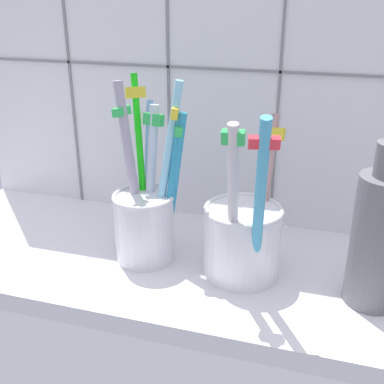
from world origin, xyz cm
name	(u,v)px	position (x,y,z in cm)	size (l,w,h in cm)	color
counter_slab	(194,269)	(0.00, 0.00, 1.00)	(64.00, 22.00, 2.00)	silver
tile_wall_back	(225,48)	(0.00, 12.00, 22.50)	(64.00, 2.20, 45.00)	white
toothbrush_cup_left	(146,213)	(-5.09, -0.44, 7.10)	(7.75, 10.02, 18.89)	silver
toothbrush_cup_right	(243,236)	(5.29, -0.96, 6.31)	(7.76, 11.80, 18.02)	white
ceramic_vase	(380,236)	(17.58, -1.97, 8.71)	(4.97, 4.97, 15.21)	slate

